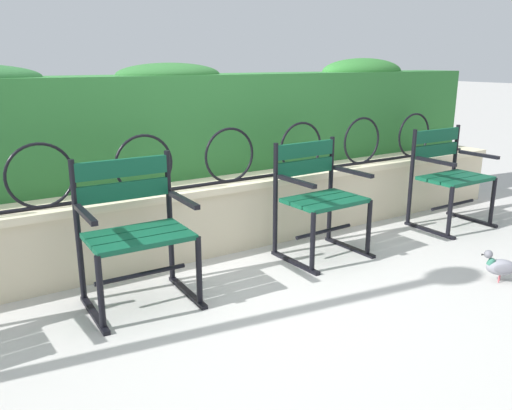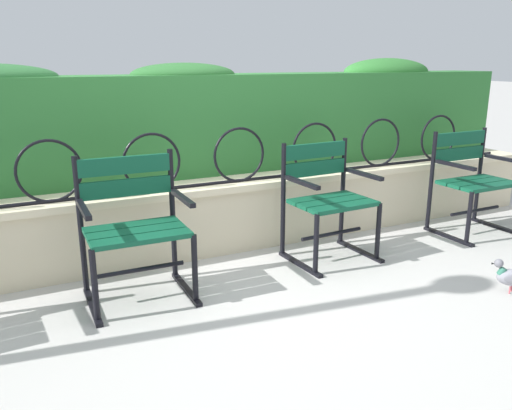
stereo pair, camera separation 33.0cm
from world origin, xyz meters
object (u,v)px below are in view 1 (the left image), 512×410
object	(u,v)px
park_chair_rightmost	(448,174)
pigeon_near_chairs	(502,266)
park_chair_centre_left	(134,228)
park_chair_centre_right	(318,195)

from	to	relation	value
park_chair_rightmost	pigeon_near_chairs	bearing A→B (deg)	-125.44
park_chair_centre_left	park_chair_centre_right	distance (m)	1.44
park_chair_centre_left	park_chair_rightmost	distance (m)	2.89
park_chair_rightmost	park_chair_centre_right	bearing A→B (deg)	178.61
park_chair_centre_left	pigeon_near_chairs	world-z (taller)	park_chair_centre_left
park_chair_centre_right	pigeon_near_chairs	size ratio (longest dim) A/B	3.42
pigeon_near_chairs	park_chair_rightmost	bearing A→B (deg)	54.56
park_chair_centre_left	park_chair_rightmost	bearing A→B (deg)	0.12
park_chair_rightmost	pigeon_near_chairs	size ratio (longest dim) A/B	3.43
park_chair_rightmost	pigeon_near_chairs	xyz separation A→B (m)	(-0.75, -1.05, -0.35)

